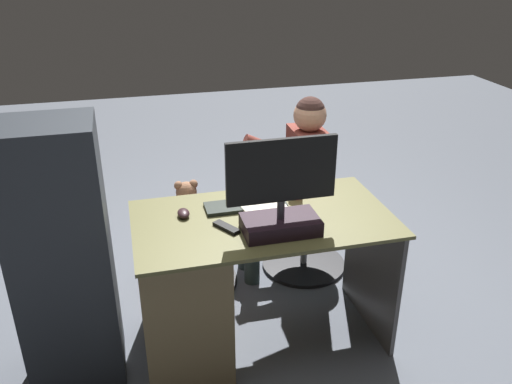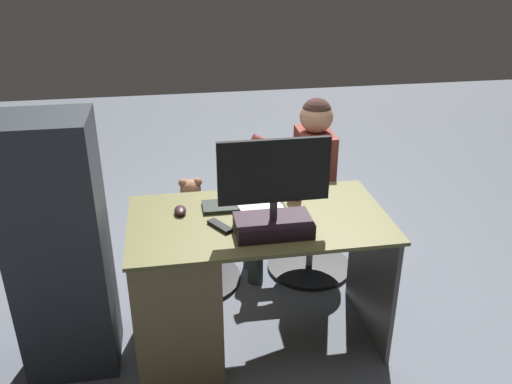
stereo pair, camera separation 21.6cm
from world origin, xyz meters
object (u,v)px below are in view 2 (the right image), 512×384
object	(u,v)px
cup	(295,191)
teddy_bear	(191,203)
tv_remote	(220,226)
desk	(193,284)
computer_mouse	(180,210)
person	(301,175)
keyboard	(243,205)
office_chair_teddy	(194,250)
monitor	(274,202)
visitor_chair	(310,237)

from	to	relation	value
cup	teddy_bear	world-z (taller)	cup
tv_remote	desk	bearing A→B (deg)	-57.61
computer_mouse	teddy_bear	bearing A→B (deg)	-98.30
computer_mouse	teddy_bear	size ratio (longest dim) A/B	0.32
desk	teddy_bear	xyz separation A→B (m)	(-0.04, -0.63, 0.16)
person	keyboard	bearing A→B (deg)	48.71
office_chair_teddy	person	xyz separation A→B (m)	(-0.69, -0.02, 0.46)
desk	teddy_bear	distance (m)	0.65
desk	office_chair_teddy	distance (m)	0.64
cup	office_chair_teddy	size ratio (longest dim) A/B	0.16
monitor	computer_mouse	size ratio (longest dim) A/B	5.37
tv_remote	cup	bearing A→B (deg)	178.86
tv_remote	person	distance (m)	0.92
computer_mouse	person	xyz separation A→B (m)	(-0.76, -0.52, -0.09)
teddy_bear	person	world-z (taller)	person
desk	visitor_chair	xyz separation A→B (m)	(-0.80, -0.63, -0.16)
cup	tv_remote	bearing A→B (deg)	30.27
keyboard	cup	distance (m)	0.29
desk	tv_remote	size ratio (longest dim) A/B	8.63
monitor	tv_remote	distance (m)	0.30
monitor	visitor_chair	world-z (taller)	monitor
tv_remote	monitor	bearing A→B (deg)	129.16
cup	person	distance (m)	0.49
tv_remote	office_chair_teddy	size ratio (longest dim) A/B	0.26
monitor	person	xyz separation A→B (m)	(-0.34, -0.79, -0.23)
computer_mouse	visitor_chair	bearing A→B (deg)	-148.04
computer_mouse	cup	world-z (taller)	cup
computer_mouse	teddy_bear	distance (m)	0.57
cup	office_chair_teddy	bearing A→B (deg)	-39.13
keyboard	computer_mouse	distance (m)	0.33
office_chair_teddy	visitor_chair	size ratio (longest dim) A/B	1.05
teddy_bear	visitor_chair	size ratio (longest dim) A/B	0.53
tv_remote	office_chair_teddy	bearing A→B (deg)	-112.63
desk	cup	distance (m)	0.73
monitor	person	world-z (taller)	monitor
visitor_chair	desk	bearing A→B (deg)	38.29
desk	monitor	distance (m)	0.66
keyboard	office_chair_teddy	distance (m)	0.76
tv_remote	teddy_bear	world-z (taller)	tv_remote
cup	visitor_chair	xyz separation A→B (m)	(-0.23, -0.45, -0.57)
cup	monitor	bearing A→B (deg)	61.02
cup	person	bearing A→B (deg)	-108.24
office_chair_teddy	cup	bearing A→B (deg)	140.87
tv_remote	visitor_chair	xyz separation A→B (m)	(-0.66, -0.71, -0.53)
visitor_chair	person	xyz separation A→B (m)	(0.08, 0.00, 0.45)
keyboard	teddy_bear	size ratio (longest dim) A/B	1.40
office_chair_teddy	visitor_chair	world-z (taller)	same
cup	visitor_chair	bearing A→B (deg)	-116.86
computer_mouse	office_chair_teddy	size ratio (longest dim) A/B	0.16
person	desk	bearing A→B (deg)	41.20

